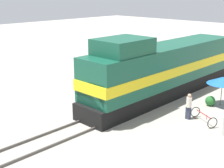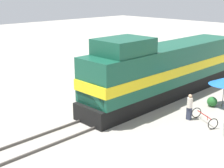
% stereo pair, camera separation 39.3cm
% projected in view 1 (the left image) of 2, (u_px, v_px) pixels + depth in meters
% --- Properties ---
extents(ground_plane, '(120.00, 120.00, 0.00)m').
position_uv_depth(ground_plane, '(148.00, 102.00, 23.23)').
color(ground_plane, gray).
extents(rail_near, '(0.08, 36.30, 0.15)m').
position_uv_depth(rail_near, '(140.00, 98.00, 23.69)').
color(rail_near, '#4C4742').
rests_on(rail_near, ground_plane).
extents(rail_far, '(0.08, 36.30, 0.15)m').
position_uv_depth(rail_far, '(156.00, 103.00, 22.73)').
color(rail_far, '#4C4742').
rests_on(rail_far, ground_plane).
extents(locomotive, '(2.93, 16.18, 5.02)m').
position_uv_depth(locomotive, '(161.00, 70.00, 23.68)').
color(locomotive, black).
rests_on(locomotive, ground_plane).
extents(vendor_umbrella, '(2.19, 2.19, 2.14)m').
position_uv_depth(vendor_umbrella, '(223.00, 80.00, 21.86)').
color(vendor_umbrella, '#4C4C4C').
rests_on(vendor_umbrella, ground_plane).
extents(shrub_cluster, '(0.71, 0.71, 0.71)m').
position_uv_depth(shrub_cluster, '(210.00, 101.00, 22.32)').
color(shrub_cluster, '#236028').
rests_on(shrub_cluster, ground_plane).
extents(person_bystander, '(0.34, 0.34, 1.71)m').
position_uv_depth(person_bystander, '(189.00, 105.00, 19.83)').
color(person_bystander, '#2D3347').
rests_on(person_bystander, ground_plane).
extents(bicycle, '(2.00, 1.50, 0.70)m').
position_uv_depth(bicycle, '(204.00, 117.00, 19.46)').
color(bicycle, black).
rests_on(bicycle, ground_plane).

